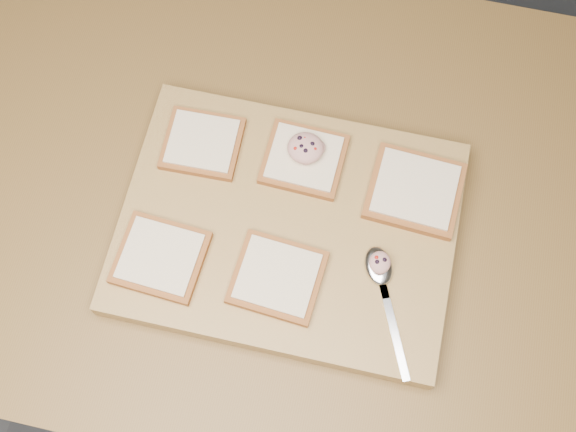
% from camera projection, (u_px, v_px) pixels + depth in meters
% --- Properties ---
extents(ground, '(4.00, 4.00, 0.00)m').
position_uv_depth(ground, '(303.00, 325.00, 1.90)').
color(ground, '#515459').
rests_on(ground, ground).
extents(island_counter, '(2.00, 0.80, 0.90)m').
position_uv_depth(island_counter, '(307.00, 278.00, 1.48)').
color(island_counter, slate).
rests_on(island_counter, ground).
extents(cutting_board, '(0.47, 0.35, 0.04)m').
position_uv_depth(cutting_board, '(288.00, 228.00, 1.02)').
color(cutting_board, '#A98948').
rests_on(cutting_board, island_counter).
extents(bread_far_left, '(0.11, 0.10, 0.02)m').
position_uv_depth(bread_far_left, '(202.00, 143.00, 1.04)').
color(bread_far_left, '#995427').
rests_on(bread_far_left, cutting_board).
extents(bread_far_center, '(0.12, 0.11, 0.02)m').
position_uv_depth(bread_far_center, '(304.00, 159.00, 1.03)').
color(bread_far_center, '#995427').
rests_on(bread_far_center, cutting_board).
extents(bread_far_right, '(0.13, 0.12, 0.02)m').
position_uv_depth(bread_far_right, '(415.00, 191.00, 1.01)').
color(bread_far_right, '#995427').
rests_on(bread_far_right, cutting_board).
extents(bread_near_left, '(0.12, 0.11, 0.02)m').
position_uv_depth(bread_near_left, '(160.00, 257.00, 0.98)').
color(bread_near_left, '#995427').
rests_on(bread_near_left, cutting_board).
extents(bread_near_center, '(0.12, 0.11, 0.02)m').
position_uv_depth(bread_near_center, '(277.00, 277.00, 0.97)').
color(bread_near_center, '#995427').
rests_on(bread_near_center, cutting_board).
extents(tuna_salad_dollop, '(0.05, 0.05, 0.02)m').
position_uv_depth(tuna_salad_dollop, '(306.00, 148.00, 1.01)').
color(tuna_salad_dollop, '#DB928C').
rests_on(tuna_salad_dollop, bread_far_center).
extents(spoon, '(0.10, 0.18, 0.01)m').
position_uv_depth(spoon, '(381.00, 275.00, 0.97)').
color(spoon, silver).
rests_on(spoon, cutting_board).
extents(spoon_salad, '(0.03, 0.03, 0.02)m').
position_uv_depth(spoon_salad, '(380.00, 262.00, 0.96)').
color(spoon_salad, '#DB928C').
rests_on(spoon_salad, spoon).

